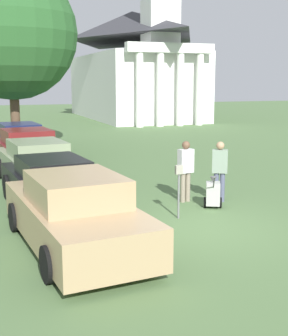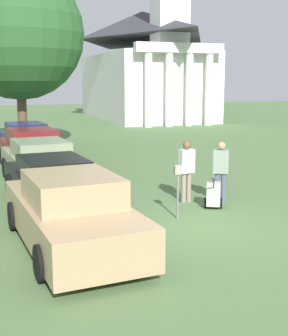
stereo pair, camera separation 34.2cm
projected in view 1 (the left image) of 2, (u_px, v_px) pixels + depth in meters
name	position (u px, v px, depth m)	size (l,w,h in m)	color
ground_plane	(195.00, 229.00, 10.69)	(120.00, 120.00, 0.00)	#517042
parked_car_tan	(75.00, 214.00, 9.42)	(2.39, 5.07, 1.52)	tan
parked_car_black	(51.00, 185.00, 12.27)	(2.30, 5.10, 1.38)	black
parked_car_sage	(37.00, 164.00, 15.14)	(2.34, 5.14, 1.46)	gray
parked_car_maroon	(27.00, 150.00, 17.99)	(2.41, 4.80, 1.53)	maroon
parked_car_navy	(19.00, 141.00, 21.10)	(2.31, 5.29, 1.48)	#19234C
parking_meter	(179.00, 181.00, 11.35)	(0.18, 0.09, 1.33)	slate
person_worker	(186.00, 167.00, 12.94)	(0.46, 0.30, 1.71)	gray
person_supervisor	(220.00, 168.00, 12.96)	(0.47, 0.40, 1.70)	#515670
equipment_cart	(213.00, 193.00, 12.43)	(0.62, 0.97, 1.00)	#B2B2AD
church	(135.00, 56.00, 41.87)	(8.22, 17.92, 24.80)	white
shade_tree	(11.00, 34.00, 21.38)	(6.06, 6.06, 8.51)	brown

